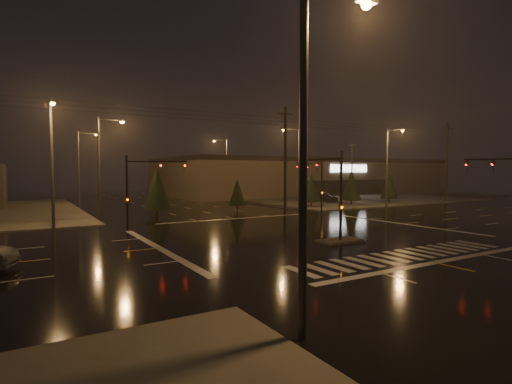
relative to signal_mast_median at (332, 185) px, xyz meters
The scene contains 26 objects.
ground 4.85m from the signal_mast_median, 90.00° to the left, with size 140.00×140.00×0.00m, color black.
sidewalk_ne 44.80m from the signal_mast_median, 47.79° to the left, with size 36.00×36.00×0.12m, color #44423D.
median_island 3.79m from the signal_mast_median, 90.00° to the right, with size 3.00×1.60×0.15m, color #44423D.
crosswalk 7.01m from the signal_mast_median, 90.00° to the right, with size 15.00×2.60×0.01m, color beige.
stop_bar_near 8.77m from the signal_mast_median, 90.00° to the right, with size 16.00×0.50×0.01m, color beige.
stop_bar_far 14.56m from the signal_mast_median, 90.00° to the left, with size 16.00×0.50×0.01m, color beige.
parking_lot 46.95m from the signal_mast_median, 41.60° to the left, with size 50.00×24.00×0.08m, color black.
retail_building 60.26m from the signal_mast_median, 54.49° to the left, with size 60.20×28.30×7.20m.
signal_mast_median is the anchor object (origin of this frame).
signal_mast_ne 16.27m from the signal_mast_median, 54.28° to the left, with size 4.84×1.86×6.00m.
signal_mast_nw 16.27m from the signal_mast_median, 125.72° to the left, with size 4.84×1.86×6.00m.
streetlight_0 16.48m from the signal_mast_median, 133.15° to the right, with size 2.77×0.32×10.00m.
streetlight_1 23.94m from the signal_mast_median, 117.96° to the left, with size 2.77×0.32×10.00m.
streetlight_2 38.78m from the signal_mast_median, 106.79° to the left, with size 2.77×0.32×10.00m.
streetlight_3 22.20m from the signal_mast_median, 59.61° to the left, with size 2.77×0.32×10.00m.
streetlight_4 40.69m from the signal_mast_median, 74.03° to the left, with size 2.77×0.32×10.00m.
streetlight_5 21.53m from the signal_mast_median, 138.30° to the left, with size 0.32×2.77×10.00m.
streetlight_6 26.29m from the signal_mast_median, 32.94° to the left, with size 0.32×2.77×10.00m.
utility_pole_1 19.00m from the signal_mast_median, 64.89° to the left, with size 2.20×0.32×12.00m.
utility_pole_2 41.73m from the signal_mast_median, 24.19° to the left, with size 2.20×0.32×12.00m.
conifer_0 24.69m from the signal_mast_median, 54.73° to the left, with size 2.35×2.35×4.37m.
conifer_1 29.10m from the signal_mast_median, 43.34° to the left, with size 2.68×2.68×4.89m.
conifer_2 34.31m from the signal_mast_median, 34.69° to the left, with size 2.43×2.43×4.50m.
conifer_3 21.14m from the signal_mast_median, 106.45° to the left, with size 2.79×2.79×5.06m.
conifer_4 20.74m from the signal_mast_median, 80.12° to the left, with size 2.00×2.00×3.83m.
car_parked 33.35m from the signal_mast_median, 51.22° to the left, with size 2.03×5.05×1.72m, color black.
Camera 1 is at (-18.15, -23.73, 4.68)m, focal length 28.00 mm.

